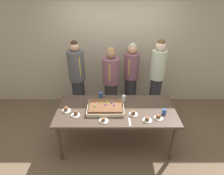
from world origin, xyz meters
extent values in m
plane|color=brown|center=(0.00, 0.00, 0.00)|extent=(12.00, 12.00, 0.00)
cube|color=#B2A893|center=(0.00, 1.60, 1.50)|extent=(8.00, 0.12, 3.00)
cube|color=#47382D|center=(0.00, 0.00, 0.74)|extent=(2.05, 0.95, 0.04)
cylinder|color=#47382D|center=(-0.95, -0.40, 0.36)|extent=(0.07, 0.07, 0.72)
cylinder|color=#47382D|center=(0.95, -0.40, 0.36)|extent=(0.07, 0.07, 0.72)
cylinder|color=#47382D|center=(-0.95, 0.40, 0.36)|extent=(0.07, 0.07, 0.72)
cylinder|color=#47382D|center=(0.95, 0.40, 0.36)|extent=(0.07, 0.07, 0.72)
cube|color=beige|center=(-0.18, 0.00, 0.77)|extent=(0.63, 0.46, 0.01)
cube|color=beige|center=(-0.18, -0.23, 0.80)|extent=(0.63, 0.01, 0.05)
cube|color=beige|center=(-0.18, 0.23, 0.80)|extent=(0.63, 0.01, 0.05)
cube|color=beige|center=(-0.49, 0.00, 0.80)|extent=(0.01, 0.46, 0.05)
cube|color=beige|center=(0.13, 0.00, 0.80)|extent=(0.01, 0.46, 0.05)
cube|color=brown|center=(-0.18, 0.00, 0.81)|extent=(0.56, 0.39, 0.08)
sphere|color=yellow|center=(-0.16, 0.03, 0.86)|extent=(0.03, 0.03, 0.03)
sphere|color=green|center=(-0.36, -0.04, 0.86)|extent=(0.03, 0.03, 0.03)
sphere|color=green|center=(-0.16, 0.09, 0.86)|extent=(0.03, 0.03, 0.03)
sphere|color=yellow|center=(-0.26, 0.04, 0.86)|extent=(0.03, 0.03, 0.03)
sphere|color=purple|center=(-0.19, 0.00, 0.86)|extent=(0.03, 0.03, 0.03)
sphere|color=purple|center=(-0.04, -0.01, 0.86)|extent=(0.03, 0.03, 0.03)
sphere|color=#2D84E0|center=(-0.07, 0.06, 0.86)|extent=(0.03, 0.03, 0.03)
cylinder|color=white|center=(-0.86, -0.05, 0.77)|extent=(0.15, 0.15, 0.01)
cube|color=brown|center=(-0.86, -0.05, 0.81)|extent=(0.05, 0.07, 0.07)
cylinder|color=white|center=(-0.68, -0.17, 0.77)|extent=(0.15, 0.15, 0.01)
cube|color=brown|center=(-0.67, -0.17, 0.81)|extent=(0.06, 0.05, 0.07)
cylinder|color=white|center=(0.49, -0.31, 0.77)|extent=(0.15, 0.15, 0.01)
cube|color=brown|center=(0.49, -0.31, 0.80)|extent=(0.06, 0.06, 0.06)
cylinder|color=white|center=(0.28, -0.15, 0.77)|extent=(0.15, 0.15, 0.01)
cube|color=brown|center=(0.28, -0.15, 0.80)|extent=(0.06, 0.07, 0.06)
cylinder|color=white|center=(0.68, -0.25, 0.77)|extent=(0.15, 0.15, 0.01)
cube|color=brown|center=(0.68, -0.25, 0.80)|extent=(0.07, 0.05, 0.05)
cylinder|color=white|center=(-0.21, -0.32, 0.77)|extent=(0.15, 0.15, 0.01)
cube|color=brown|center=(-0.21, -0.33, 0.80)|extent=(0.06, 0.05, 0.05)
cylinder|color=white|center=(0.15, 0.29, 0.81)|extent=(0.07, 0.07, 0.10)
cylinder|color=#2D5199|center=(-0.29, 0.41, 0.81)|extent=(0.07, 0.07, 0.10)
cylinder|color=#2D5199|center=(0.79, -0.15, 0.81)|extent=(0.07, 0.07, 0.10)
cube|color=silver|center=(0.21, -0.35, 0.77)|extent=(0.03, 0.20, 0.01)
cylinder|color=#28282D|center=(-0.10, 0.94, 0.40)|extent=(0.28, 0.28, 0.81)
cylinder|color=#7A4C5B|center=(-0.10, 0.94, 1.08)|extent=(0.35, 0.35, 0.55)
cube|color=gold|center=(-0.11, 0.77, 1.11)|extent=(0.04, 0.02, 0.35)
sphere|color=#8C664C|center=(-0.10, 0.94, 1.45)|extent=(0.20, 0.20, 0.20)
sphere|color=olive|center=(-0.10, 0.94, 1.50)|extent=(0.16, 0.16, 0.16)
cylinder|color=#28282D|center=(-0.82, 0.96, 0.43)|extent=(0.27, 0.27, 0.86)
cylinder|color=#4C4C51|center=(-0.82, 0.96, 1.18)|extent=(0.34, 0.34, 0.64)
cube|color=gold|center=(-0.73, 0.82, 1.21)|extent=(0.04, 0.02, 0.41)
sphere|color=tan|center=(-0.82, 0.96, 1.59)|extent=(0.19, 0.19, 0.19)
sphere|color=black|center=(-0.82, 0.96, 1.64)|extent=(0.15, 0.15, 0.15)
cylinder|color=#28282D|center=(0.88, 0.93, 0.45)|extent=(0.24, 0.24, 0.91)
cylinder|color=#B7C6B2|center=(0.88, 0.93, 1.21)|extent=(0.30, 0.30, 0.61)
sphere|color=beige|center=(0.88, 0.93, 1.61)|extent=(0.20, 0.20, 0.20)
sphere|color=brown|center=(0.88, 0.93, 1.67)|extent=(0.16, 0.16, 0.16)
cylinder|color=#28282D|center=(0.36, 1.16, 0.41)|extent=(0.26, 0.26, 0.81)
cylinder|color=#7A4C5B|center=(0.36, 1.16, 1.10)|extent=(0.32, 0.32, 0.57)
cube|color=gold|center=(0.29, 1.02, 1.13)|extent=(0.04, 0.02, 0.37)
sphere|color=tan|center=(0.36, 1.16, 1.48)|extent=(0.21, 0.21, 0.21)
sphere|color=#B2A899|center=(0.36, 1.16, 1.53)|extent=(0.16, 0.16, 0.16)
camera|label=1|loc=(-0.07, -2.77, 2.72)|focal=31.04mm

